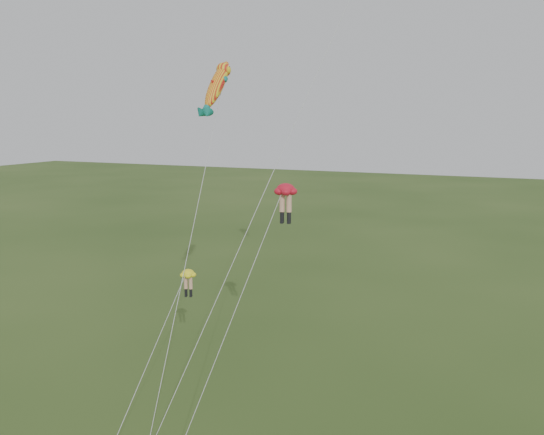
% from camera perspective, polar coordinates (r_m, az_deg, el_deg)
% --- Properties ---
extents(legs_kite_red_mid, '(3.34, 8.30, 12.86)m').
position_cam_1_polar(legs_kite_red_mid, '(31.84, 1.08, 1.88)').
color(legs_kite_red_mid, red).
rests_on(legs_kite_red_mid, ground).
extents(legs_kite_yellow, '(1.27, 9.22, 7.49)m').
position_cam_1_polar(legs_kite_yellow, '(35.77, -8.18, -6.03)').
color(legs_kite_yellow, '#FFF220').
rests_on(legs_kite_yellow, ground).
extents(fish_kite, '(1.18, 9.78, 19.72)m').
position_cam_1_polar(fish_kite, '(35.25, -5.22, 12.20)').
color(fish_kite, yellow).
rests_on(fish_kite, ground).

